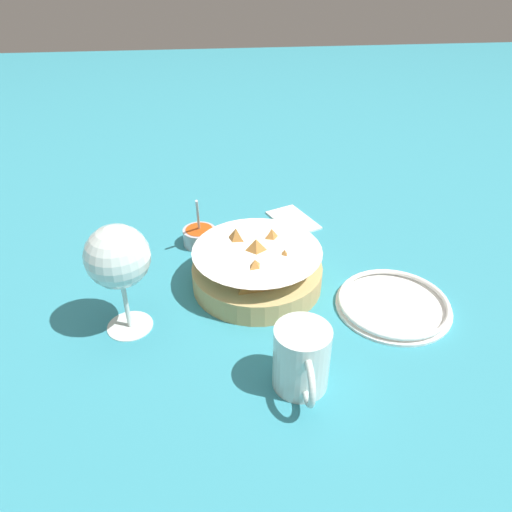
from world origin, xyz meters
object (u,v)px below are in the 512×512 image
Objects in this scene: sauce_cup at (200,236)px; beer_mug at (302,361)px; food_basket at (256,268)px; side_plate at (393,304)px; wine_glass at (118,259)px.

beer_mug is at bearing 19.34° from sauce_cup.
food_basket is 0.17m from sauce_cup.
beer_mug is (0.37, 0.13, 0.02)m from sauce_cup.
food_basket is 1.93× the size of sauce_cup.
side_plate is at bearing 128.77° from beer_mug.
food_basket is 0.23m from side_plate.
sauce_cup is 1.02× the size of beer_mug.
wine_glass reaches higher than sauce_cup.
side_plate is at bearing 90.25° from wine_glass.
sauce_cup is 0.39m from beer_mug.
beer_mug is at bearing -51.23° from side_plate.
beer_mug is (0.14, 0.24, -0.08)m from wine_glass.
food_basket is 1.96× the size of beer_mug.
side_plate is at bearing 53.67° from sauce_cup.
beer_mug reaches higher than food_basket.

